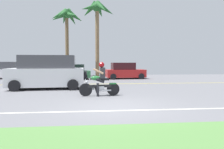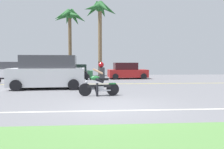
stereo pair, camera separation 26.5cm
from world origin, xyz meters
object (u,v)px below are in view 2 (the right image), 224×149
object	(u,v)px
suv_nearby	(49,73)
parked_car_0	(7,71)
motorcyclist	(99,82)
palm_tree_0	(69,19)
parked_car_1	(72,72)
parked_car_2	(127,71)
palm_tree_1	(100,14)

from	to	relation	value
suv_nearby	parked_car_0	world-z (taller)	suv_nearby
motorcyclist	palm_tree_0	world-z (taller)	palm_tree_0
parked_car_1	parked_car_2	world-z (taller)	parked_car_2
parked_car_0	palm_tree_1	distance (m)	11.62
palm_tree_1	parked_car_1	bearing A→B (deg)	-122.40
palm_tree_1	parked_car_2	bearing A→B (deg)	-56.82
parked_car_2	palm_tree_0	size ratio (longest dim) A/B	0.50
suv_nearby	parked_car_0	xyz separation A→B (m)	(-6.01, 7.91, -0.22)
palm_tree_0	palm_tree_1	distance (m)	3.56
motorcyclist	palm_tree_0	size ratio (longest dim) A/B	0.25
palm_tree_1	parked_car_0	bearing A→B (deg)	-162.52
parked_car_1	parked_car_2	xyz separation A→B (m)	(5.26, 0.26, 0.06)
suv_nearby	parked_car_1	size ratio (longest dim) A/B	1.16
parked_car_1	palm_tree_1	distance (m)	8.17
suv_nearby	parked_car_2	world-z (taller)	suv_nearby
suv_nearby	palm_tree_0	size ratio (longest dim) A/B	0.60
parked_car_0	parked_car_1	bearing A→B (deg)	-11.10
motorcyclist	palm_tree_1	xyz separation A→B (m)	(0.16, 13.78, 6.44)
parked_car_0	palm_tree_1	size ratio (longest dim) A/B	0.53
parked_car_0	parked_car_2	distance (m)	11.90
motorcyclist	suv_nearby	size ratio (longest dim) A/B	0.42
suv_nearby	parked_car_2	xyz separation A→B (m)	(5.85, 6.88, -0.25)
motorcyclist	suv_nearby	xyz separation A→B (m)	(-3.11, 2.95, 0.29)
suv_nearby	palm_tree_1	size ratio (longest dim) A/B	0.54
parked_car_2	palm_tree_0	distance (m)	9.26
palm_tree_0	palm_tree_1	xyz separation A→B (m)	(3.50, 0.01, 0.64)
parked_car_2	palm_tree_0	bearing A→B (deg)	147.04
parked_car_2	palm_tree_1	size ratio (longest dim) A/B	0.45
parked_car_0	parked_car_2	world-z (taller)	parked_car_0
palm_tree_0	palm_tree_1	size ratio (longest dim) A/B	0.90
motorcyclist	palm_tree_1	distance (m)	15.21
parked_car_1	palm_tree_0	size ratio (longest dim) A/B	0.52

